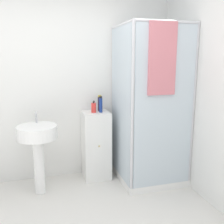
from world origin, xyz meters
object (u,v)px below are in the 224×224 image
(shampoo_bottle_blue, at_px, (101,105))
(shampoo_bottle_tall_black, at_px, (100,103))
(soap_dispenser, at_px, (94,108))
(sink, at_px, (38,141))

(shampoo_bottle_blue, bearing_deg, shampoo_bottle_tall_black, 83.37)
(soap_dispenser, bearing_deg, sink, -163.17)
(shampoo_bottle_tall_black, distance_m, shampoo_bottle_blue, 0.10)
(shampoo_bottle_tall_black, bearing_deg, soap_dispenser, -140.59)
(sink, height_order, shampoo_bottle_tall_black, shampoo_bottle_tall_black)
(soap_dispenser, bearing_deg, shampoo_bottle_blue, -11.08)
(shampoo_bottle_tall_black, bearing_deg, sink, -159.87)
(shampoo_bottle_blue, bearing_deg, soap_dispenser, 168.92)
(sink, relative_size, shampoo_bottle_blue, 4.59)
(soap_dispenser, relative_size, shampoo_bottle_blue, 0.74)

